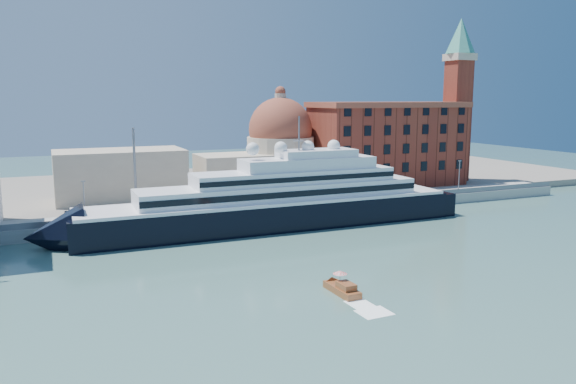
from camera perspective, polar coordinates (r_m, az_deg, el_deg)
name	(u,v)px	position (r m, az deg, el deg)	size (l,w,h in m)	color
ground	(293,260)	(92.82, 0.47, -6.89)	(400.00, 400.00, 0.00)	#3A645D
quay	(230,214)	(123.49, -5.91, -2.21)	(180.00, 10.00, 2.50)	gray
land	(187,188)	(162.51, -10.27, 0.41)	(260.00, 72.00, 2.00)	slate
quay_fence	(236,209)	(118.92, -5.28, -1.75)	(180.00, 0.10, 1.20)	slate
superyacht	(261,207)	(113.61, -2.78, -1.49)	(88.60, 12.28, 26.48)	black
water_taxi	(343,288)	(77.46, 5.56, -9.70)	(2.47, 6.78, 3.19)	brown
warehouse	(387,143)	(160.35, 10.05, 4.90)	(43.00, 19.00, 23.25)	maroon
campanile	(458,90)	(174.26, 16.91, 9.92)	(8.40, 8.40, 47.00)	maroon
church	(225,158)	(146.29, -6.39, 3.43)	(66.00, 18.00, 25.50)	beige
lamp_posts	(173,179)	(117.24, -11.64, 1.28)	(120.80, 2.40, 18.00)	slate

